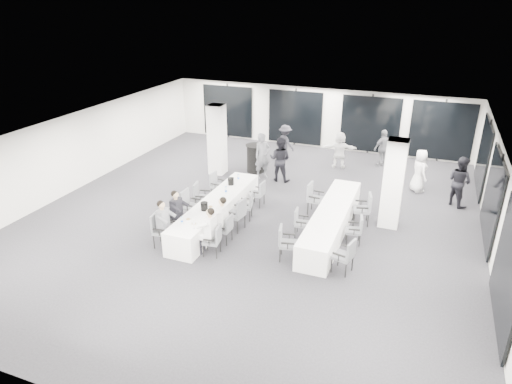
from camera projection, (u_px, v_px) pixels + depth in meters
room at (290, 169)px, 15.07m from camera, size 14.04×16.04×2.84m
column_left at (217, 140)px, 18.08m from camera, size 0.60×0.60×2.80m
column_right at (393, 184)px, 13.87m from camera, size 0.60×0.60×2.80m
banquet_table_main at (217, 211)px, 14.47m from camera, size 0.90×5.00×0.75m
banquet_table_side at (331, 221)px, 13.83m from camera, size 0.90×5.00×0.75m
cocktail_table at (256, 158)px, 18.55m from camera, size 0.81×0.81×1.13m
chair_main_left_near at (160, 228)px, 13.00m from camera, size 0.57×0.62×1.01m
chair_main_left_second at (174, 219)px, 13.68m from camera, size 0.45×0.50×0.87m
chair_main_left_mid at (189, 204)px, 14.45m from camera, size 0.53×0.60×1.03m
chair_main_left_fourth at (200, 196)px, 15.11m from camera, size 0.59×0.63×1.00m
chair_main_left_far at (217, 184)px, 16.17m from camera, size 0.51×0.56×0.92m
chair_main_right_near at (214, 239)px, 12.56m from camera, size 0.52×0.55×0.90m
chair_main_right_second at (226, 227)px, 13.21m from camera, size 0.45×0.50×0.87m
chair_main_right_mid at (237, 213)px, 13.88m from camera, size 0.59×0.64×1.04m
chair_main_right_fourth at (247, 204)px, 14.61m from camera, size 0.55×0.58×0.91m
chair_main_right_far at (259, 192)px, 15.53m from camera, size 0.47×0.52×0.89m
chair_side_left_near at (285, 241)px, 12.36m from camera, size 0.58×0.61×0.97m
chair_side_left_mid at (300, 221)px, 13.58m from camera, size 0.47×0.51×0.86m
chair_side_left_far at (314, 196)px, 14.99m from camera, size 0.55×0.60×1.04m
chair_side_right_near at (346, 254)px, 11.73m from camera, size 0.59×0.62×0.96m
chair_side_right_mid at (356, 228)px, 13.14m from camera, size 0.53×0.55×0.87m
chair_side_right_far at (365, 207)px, 14.26m from camera, size 0.62×0.65×1.02m
seated_guest_a at (165, 221)px, 12.86m from camera, size 0.50×0.38×1.44m
seated_guest_b at (178, 210)px, 13.50m from camera, size 0.50×0.38×1.44m
seated_guest_c at (208, 228)px, 12.48m from camera, size 0.50×0.38×1.44m
seated_guest_d at (220, 216)px, 13.14m from camera, size 0.50×0.38×1.44m
standing_guest_a at (262, 153)px, 17.74m from camera, size 0.95×0.96×2.05m
standing_guest_b at (280, 156)px, 17.47m from camera, size 0.97×0.60×1.98m
standing_guest_c at (285, 140)px, 19.80m from camera, size 1.27×1.07×1.75m
standing_guest_d at (383, 146)px, 19.04m from camera, size 1.15×1.16×1.77m
standing_guest_e at (420, 168)px, 16.55m from camera, size 0.90×1.02×1.81m
standing_guest_f at (340, 148)px, 18.88m from camera, size 1.68×0.92×1.73m
standing_guest_g at (222, 130)px, 21.20m from camera, size 0.85×0.84×1.81m
standing_guest_h at (460, 178)px, 15.40m from camera, size 1.10×1.08×1.98m
ice_bucket_near at (204, 206)px, 13.62m from camera, size 0.22×0.22×0.25m
ice_bucket_far at (231, 181)px, 15.46m from camera, size 0.21×0.21×0.24m
water_bottle_a at (182, 220)px, 12.83m from camera, size 0.07×0.07×0.21m
water_bottle_b at (226, 190)px, 14.77m from camera, size 0.08×0.08×0.24m
water_bottle_c at (238, 177)px, 15.82m from camera, size 0.07×0.07×0.22m
plate_a at (188, 219)px, 13.09m from camera, size 0.21×0.21×0.03m
plate_b at (194, 224)px, 12.84m from camera, size 0.21×0.21×0.03m
plate_c at (210, 207)px, 13.86m from camera, size 0.21×0.21×0.03m
wine_glass at (194, 223)px, 12.54m from camera, size 0.08×0.08×0.21m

